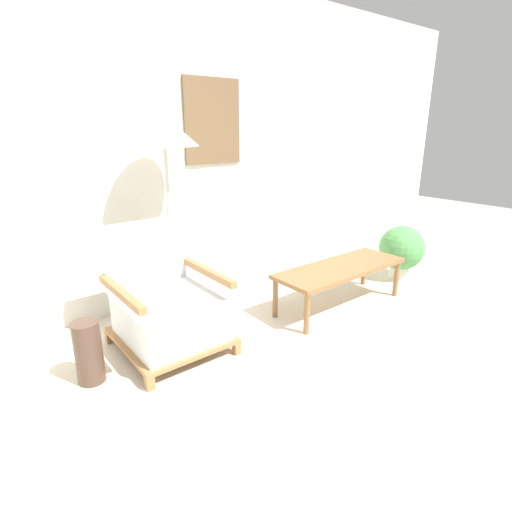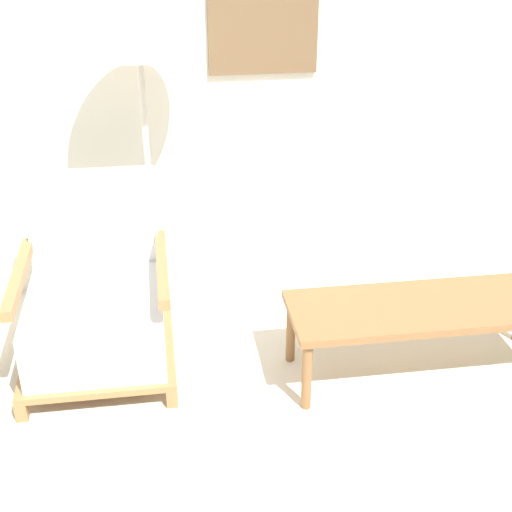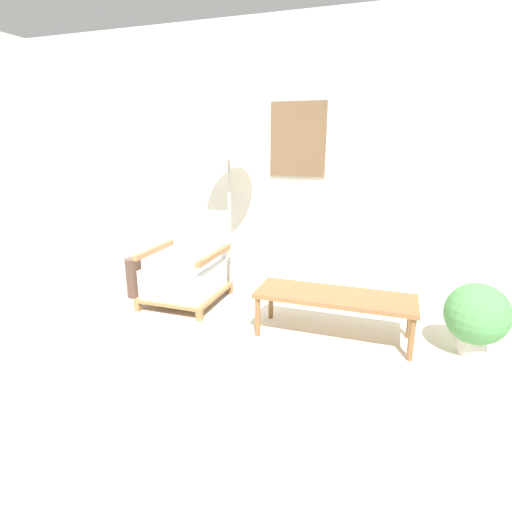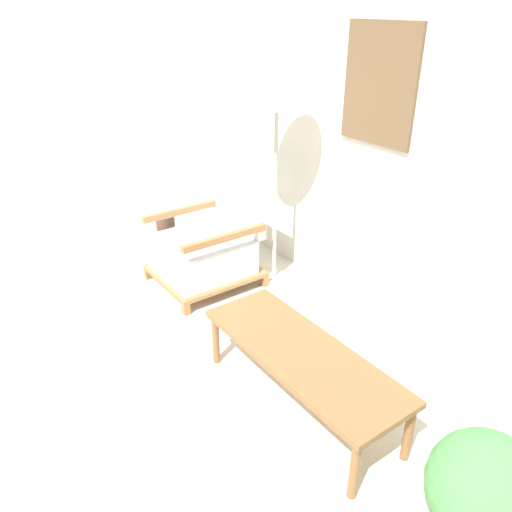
% 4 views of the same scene
% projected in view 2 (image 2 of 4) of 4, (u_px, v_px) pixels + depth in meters
% --- Properties ---
extents(wall_back, '(8.00, 0.09, 2.70)m').
position_uv_depth(wall_back, '(177.00, 42.00, 3.59)').
color(wall_back, silver).
rests_on(wall_back, ground_plane).
extents(armchair, '(0.69, 0.75, 0.86)m').
position_uv_depth(armchair, '(96.00, 308.00, 3.32)').
color(armchair, olive).
rests_on(armchair, ground_plane).
extents(floor_lamp, '(0.51, 0.51, 1.60)m').
position_uv_depth(floor_lamp, '(138.00, 38.00, 3.22)').
color(floor_lamp, '#B7B2A8').
rests_on(floor_lamp, ground_plane).
extents(coffee_table, '(1.25, 0.44, 0.37)m').
position_uv_depth(coffee_table, '(425.00, 311.00, 3.23)').
color(coffee_table, brown).
rests_on(coffee_table, ground_plane).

